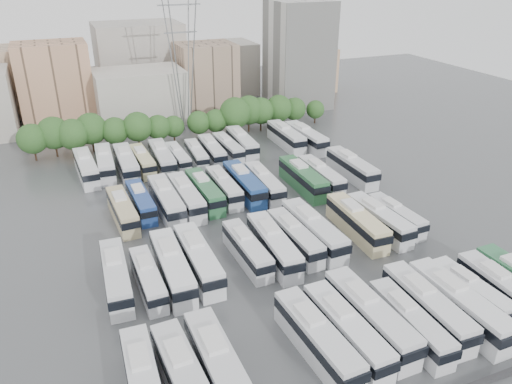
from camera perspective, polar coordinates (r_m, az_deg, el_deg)
name	(u,v)px	position (r m, az deg, el deg)	size (l,w,h in m)	color
ground	(266,233)	(71.01, 1.13, -4.67)	(220.00, 220.00, 0.00)	#424447
tree_line	(178,121)	(105.73, -8.91, 7.99)	(65.75, 8.19, 8.52)	black
city_buildings	(125,78)	(132.24, -14.74, 12.49)	(102.00, 35.00, 20.00)	#9E998E
apartment_tower	(299,55)	(130.44, 4.91, 15.34)	(14.00, 14.00, 26.00)	silver
electricity_pylon	(181,44)	(110.89, -8.53, 16.35)	(9.00, 6.91, 33.83)	slate
bus_r0_s0	(144,383)	(47.54, -12.73, -20.55)	(3.13, 12.26, 3.82)	silver
bus_r0_s1	(185,379)	(47.12, -8.17, -20.42)	(3.44, 12.95, 4.03)	silver
bus_r0_s2	(220,368)	(47.60, -4.17, -19.43)	(3.08, 13.46, 4.21)	silver
bus_r0_s5	(317,338)	(50.71, 6.98, -16.28)	(3.49, 13.13, 4.08)	silver
bus_r0_s6	(346,330)	(52.09, 10.27, -15.26)	(3.24, 12.97, 4.04)	white
bus_r0_s7	(370,316)	(54.04, 12.88, -13.66)	(3.29, 13.66, 4.26)	silver
bus_r0_s8	(410,322)	(54.77, 17.15, -14.01)	(2.85, 11.85, 3.70)	silver
bus_r0_s9	(427,306)	(57.12, 18.96, -12.25)	(3.13, 12.96, 4.05)	silver
bus_r0_s10	(459,304)	(58.41, 22.15, -11.79)	(3.12, 13.52, 4.23)	silver
bus_r0_s11	(471,291)	(61.66, 23.35, -10.37)	(2.78, 10.90, 3.39)	white
bus_r0_s12	(503,290)	(62.88, 26.40, -10.02)	(3.08, 12.40, 3.87)	silver
bus_r1_s0	(116,276)	(60.88, -15.70, -9.23)	(3.34, 12.69, 3.95)	silver
bus_r1_s1	(148,279)	(60.05, -12.22, -9.64)	(2.54, 10.92, 3.42)	silver
bus_r1_s2	(172,267)	(60.81, -9.55, -8.44)	(3.16, 13.48, 4.21)	white
bus_r1_s3	(198,259)	(61.90, -6.62, -7.60)	(2.89, 13.24, 4.15)	silver
bus_r1_s5	(247,249)	(63.82, -1.03, -6.56)	(2.81, 11.74, 3.67)	silver
bus_r1_s6	(274,245)	(64.29, 2.03, -6.09)	(3.36, 13.20, 4.11)	silver
bus_r1_s7	(295,237)	(66.48, 4.45, -5.16)	(2.99, 12.17, 3.80)	silver
bus_r1_s8	(314,230)	(67.82, 6.59, -4.36)	(3.36, 13.74, 4.29)	silver
bus_r1_s10	(357,222)	(71.00, 11.44, -3.36)	(3.32, 13.21, 4.12)	beige
bus_r1_s11	(379,219)	(72.59, 13.88, -3.03)	(3.34, 12.66, 3.94)	silver
bus_r1_s12	(396,215)	(74.83, 15.74, -2.59)	(2.85, 10.91, 3.39)	silver
bus_r2_s1	(123,210)	(75.58, -15.01, -2.03)	(3.19, 12.20, 3.79)	tan
bus_r2_s2	(141,201)	(77.83, -13.02, -1.06)	(2.84, 11.51, 3.59)	navy
bus_r2_s3	(166,200)	(76.81, -10.22, -0.91)	(3.03, 13.38, 4.19)	silver
bus_r2_s4	(186,197)	(77.58, -7.98, -0.52)	(3.01, 12.97, 4.06)	silver
bus_r2_s5	(205,191)	(79.14, -5.90, 0.11)	(3.07, 12.73, 3.97)	#2D693F
bus_r2_s6	(224,187)	(80.55, -3.70, 0.58)	(2.62, 11.99, 3.76)	silver
bus_r2_s7	(244,183)	(81.19, -1.37, 1.00)	(2.94, 13.30, 4.17)	navy
bus_r2_s8	(264,183)	(81.60, 0.94, 1.03)	(3.09, 12.49, 3.89)	silver
bus_r2_s10	(303,178)	(83.55, 5.37, 1.63)	(3.01, 13.38, 4.19)	#2C663A
bus_r2_s11	(321,176)	(85.03, 7.41, 1.87)	(2.80, 12.59, 3.95)	silver
bus_r2_s13	(352,167)	(89.16, 10.88, 2.83)	(2.95, 13.29, 4.16)	silver
bus_r3_s0	(86,167)	(92.49, -18.84, 2.69)	(3.43, 13.10, 4.07)	silver
bus_r3_s1	(105,163)	(93.54, -16.87, 3.22)	(3.49, 13.07, 4.06)	silver
bus_r3_s2	(126,163)	(92.02, -14.59, 3.19)	(3.10, 13.47, 4.22)	silver
bus_r3_s3	(142,161)	(93.35, -12.85, 3.52)	(3.00, 11.75, 3.66)	beige
bus_r3_s4	(162,158)	(93.15, -10.68, 3.84)	(3.26, 13.32, 4.15)	silver
bus_r3_s5	(178,157)	(94.13, -8.91, 3.96)	(2.55, 10.85, 3.39)	silver
bus_r3_s6	(196,154)	(95.05, -6.82, 4.32)	(2.93, 11.03, 3.43)	silver
bus_r3_s7	(212,151)	(96.06, -5.04, 4.73)	(3.05, 12.04, 3.75)	silver
bus_r3_s8	(228,148)	(97.55, -3.21, 5.09)	(2.89, 11.71, 3.65)	silver
bus_r3_s9	(242,143)	(99.37, -1.61, 5.64)	(3.43, 13.14, 4.09)	silver
bus_r3_s12	(286,137)	(102.88, 3.45, 6.34)	(3.06, 13.47, 4.22)	silver
bus_r3_s13	(306,137)	(102.65, 5.71, 6.22)	(3.42, 13.66, 4.26)	silver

